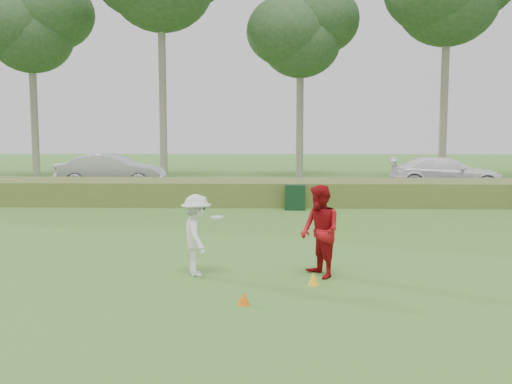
{
  "coord_description": "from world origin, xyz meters",
  "views": [
    {
      "loc": [
        0.45,
        -10.17,
        2.82
      ],
      "look_at": [
        0.0,
        4.0,
        1.3
      ],
      "focal_mm": 40.0,
      "sensor_mm": 36.0,
      "label": 1
    }
  ],
  "objects_px": {
    "cone_orange": "(244,298)",
    "utility_cabinet": "(295,197)",
    "player_red": "(320,231)",
    "car_right": "(446,173)",
    "car_mid": "(112,171)",
    "player_white": "(197,235)",
    "cone_yellow": "(314,279)"
  },
  "relations": [
    {
      "from": "cone_orange",
      "to": "player_white",
      "type": "bearing_deg",
      "value": 118.33
    },
    {
      "from": "car_mid",
      "to": "car_right",
      "type": "relative_size",
      "value": 0.96
    },
    {
      "from": "player_white",
      "to": "player_red",
      "type": "xyz_separation_m",
      "value": [
        2.4,
        -0.05,
        0.1
      ]
    },
    {
      "from": "player_white",
      "to": "utility_cabinet",
      "type": "distance_m",
      "value": 9.66
    },
    {
      "from": "player_red",
      "to": "car_mid",
      "type": "height_order",
      "value": "player_red"
    },
    {
      "from": "cone_orange",
      "to": "car_mid",
      "type": "height_order",
      "value": "car_mid"
    },
    {
      "from": "cone_yellow",
      "to": "player_red",
      "type": "bearing_deg",
      "value": 75.32
    },
    {
      "from": "cone_yellow",
      "to": "car_mid",
      "type": "relative_size",
      "value": 0.05
    },
    {
      "from": "utility_cabinet",
      "to": "car_mid",
      "type": "xyz_separation_m",
      "value": [
        -8.57,
        6.84,
        0.44
      ]
    },
    {
      "from": "cone_orange",
      "to": "car_mid",
      "type": "bearing_deg",
      "value": 112.01
    },
    {
      "from": "cone_orange",
      "to": "player_red",
      "type": "bearing_deg",
      "value": 53.22
    },
    {
      "from": "cone_orange",
      "to": "car_mid",
      "type": "xyz_separation_m",
      "value": [
        -7.33,
        18.12,
        0.78
      ]
    },
    {
      "from": "cone_orange",
      "to": "utility_cabinet",
      "type": "distance_m",
      "value": 11.35
    },
    {
      "from": "player_red",
      "to": "cone_orange",
      "type": "distance_m",
      "value": 2.43
    },
    {
      "from": "player_red",
      "to": "car_mid",
      "type": "relative_size",
      "value": 0.35
    },
    {
      "from": "player_white",
      "to": "cone_yellow",
      "type": "relative_size",
      "value": 6.72
    },
    {
      "from": "cone_orange",
      "to": "car_right",
      "type": "relative_size",
      "value": 0.04
    },
    {
      "from": "player_white",
      "to": "player_red",
      "type": "height_order",
      "value": "player_red"
    },
    {
      "from": "player_red",
      "to": "car_right",
      "type": "height_order",
      "value": "player_red"
    },
    {
      "from": "utility_cabinet",
      "to": "car_right",
      "type": "distance_m",
      "value": 10.02
    },
    {
      "from": "car_mid",
      "to": "car_right",
      "type": "distance_m",
      "value": 15.95
    },
    {
      "from": "cone_yellow",
      "to": "utility_cabinet",
      "type": "bearing_deg",
      "value": 89.84
    },
    {
      "from": "player_white",
      "to": "cone_orange",
      "type": "relative_size",
      "value": 7.07
    },
    {
      "from": "utility_cabinet",
      "to": "car_mid",
      "type": "relative_size",
      "value": 0.18
    },
    {
      "from": "utility_cabinet",
      "to": "player_white",
      "type": "bearing_deg",
      "value": -100.03
    },
    {
      "from": "cone_orange",
      "to": "cone_yellow",
      "type": "height_order",
      "value": "cone_yellow"
    },
    {
      "from": "player_white",
      "to": "car_right",
      "type": "xyz_separation_m",
      "value": [
        9.64,
        16.15,
        0.03
      ]
    },
    {
      "from": "player_white",
      "to": "cone_yellow",
      "type": "distance_m",
      "value": 2.43
    },
    {
      "from": "cone_yellow",
      "to": "utility_cabinet",
      "type": "xyz_separation_m",
      "value": [
        0.03,
        10.04,
        0.33
      ]
    },
    {
      "from": "utility_cabinet",
      "to": "car_right",
      "type": "bearing_deg",
      "value": 46.1
    },
    {
      "from": "player_red",
      "to": "cone_yellow",
      "type": "height_order",
      "value": "player_red"
    },
    {
      "from": "player_white",
      "to": "utility_cabinet",
      "type": "relative_size",
      "value": 1.77
    }
  ]
}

